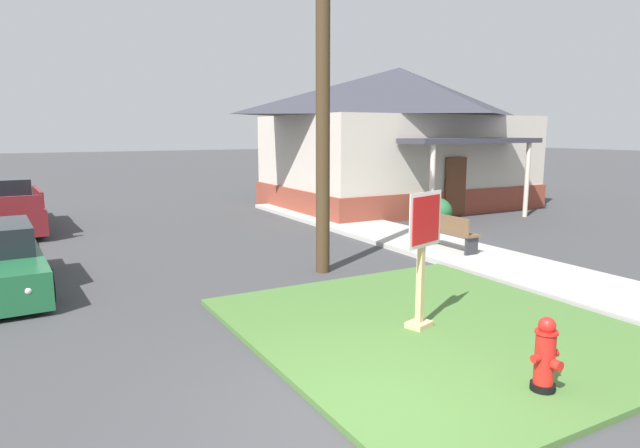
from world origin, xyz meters
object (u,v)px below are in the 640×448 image
at_px(manhole_cover, 282,316).
at_px(pickup_truck_maroon, 0,209).
at_px(street_bench, 450,231).
at_px(utility_pole, 323,52).
at_px(stop_sign, 422,261).
at_px(fire_hydrant, 545,356).

distance_m(manhole_cover, pickup_truck_maroon, 11.93).
height_order(manhole_cover, pickup_truck_maroon, pickup_truck_maroon).
height_order(manhole_cover, street_bench, street_bench).
distance_m(manhole_cover, utility_pole, 5.33).
relative_size(street_bench, utility_pole, 0.17).
xyz_separation_m(stop_sign, pickup_truck_maroon, (-5.56, 12.84, -0.46)).
bearing_deg(street_bench, manhole_cover, -159.05).
height_order(manhole_cover, utility_pole, utility_pole).
relative_size(stop_sign, street_bench, 1.34).
relative_size(fire_hydrant, street_bench, 0.57).
relative_size(fire_hydrant, manhole_cover, 1.22).
height_order(fire_hydrant, street_bench, street_bench).
bearing_deg(pickup_truck_maroon, manhole_cover, -69.98).
bearing_deg(fire_hydrant, manhole_cover, 109.95).
height_order(stop_sign, pickup_truck_maroon, stop_sign).
distance_m(stop_sign, street_bench, 5.45).
bearing_deg(stop_sign, utility_pole, 82.88).
relative_size(manhole_cover, pickup_truck_maroon, 0.12).
bearing_deg(street_bench, utility_pole, 179.12).
height_order(stop_sign, utility_pole, utility_pole).
bearing_deg(street_bench, pickup_truck_maroon, 136.19).
distance_m(stop_sign, manhole_cover, 2.46).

